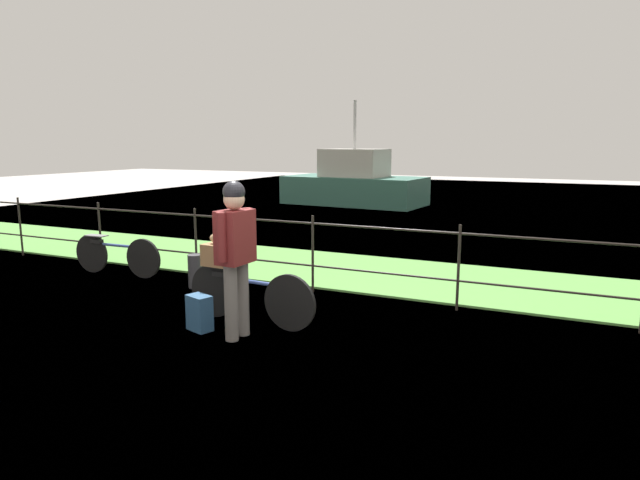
# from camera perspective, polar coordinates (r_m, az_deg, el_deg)

# --- Properties ---
(ground_plane) EXTENTS (60.00, 60.00, 0.00)m
(ground_plane) POSITION_cam_1_polar(r_m,az_deg,el_deg) (5.42, -1.24, -12.26)
(ground_plane) COLOR #9E9993
(grass_strip) EXTENTS (27.00, 2.40, 0.03)m
(grass_strip) POSITION_cam_1_polar(r_m,az_deg,el_deg) (8.59, 9.30, -3.83)
(grass_strip) COLOR #569342
(grass_strip) RESTS_ON ground
(harbor_water) EXTENTS (30.00, 30.00, 0.00)m
(harbor_water) POSITION_cam_1_polar(r_m,az_deg,el_deg) (16.51, 17.09, 2.49)
(harbor_water) COLOR #426684
(harbor_water) RESTS_ON ground
(iron_fence) EXTENTS (18.04, 0.04, 1.08)m
(iron_fence) POSITION_cam_1_polar(r_m,az_deg,el_deg) (7.17, 6.45, -1.46)
(iron_fence) COLOR #28231E
(iron_fence) RESTS_ON ground
(bicycle_main) EXTENTS (1.71, 0.18, 0.64)m
(bicycle_main) POSITION_cam_1_polar(r_m,az_deg,el_deg) (6.36, -7.47, -5.67)
(bicycle_main) COLOR black
(bicycle_main) RESTS_ON ground
(wooden_crate) EXTENTS (0.40, 0.29, 0.26)m
(wooden_crate) POSITION_cam_1_polar(r_m,az_deg,el_deg) (6.49, -10.38, -1.53)
(wooden_crate) COLOR olive
(wooden_crate) RESTS_ON bicycle_main
(terrier_dog) EXTENTS (0.32, 0.16, 0.18)m
(terrier_dog) POSITION_cam_1_polar(r_m,az_deg,el_deg) (6.44, -10.26, 0.24)
(terrier_dog) COLOR tan
(terrier_dog) RESTS_ON wooden_crate
(cyclist_person) EXTENTS (0.28, 0.54, 1.68)m
(cyclist_person) POSITION_cam_1_polar(r_m,az_deg,el_deg) (5.76, -8.85, -0.61)
(cyclist_person) COLOR slate
(cyclist_person) RESTS_ON ground
(backpack_on_paving) EXTENTS (0.32, 0.26, 0.40)m
(backpack_on_paving) POSITION_cam_1_polar(r_m,az_deg,el_deg) (6.26, -12.49, -7.45)
(backpack_on_paving) COLOR #28517A
(backpack_on_paving) RESTS_ON ground
(mooring_bollard) EXTENTS (0.20, 0.20, 0.49)m
(mooring_bollard) POSITION_cam_1_polar(r_m,az_deg,el_deg) (8.06, -12.93, -3.20)
(mooring_bollard) COLOR #38383D
(mooring_bollard) RESTS_ON ground
(bicycle_parked) EXTENTS (1.65, 0.18, 0.62)m
(bicycle_parked) POSITION_cam_1_polar(r_m,az_deg,el_deg) (9.18, -20.56, -1.43)
(bicycle_parked) COLOR black
(bicycle_parked) RESTS_ON ground
(moored_boat_near) EXTENTS (4.83, 2.56, 3.47)m
(moored_boat_near) POSITION_cam_1_polar(r_m,az_deg,el_deg) (18.67, 3.59, 5.87)
(moored_boat_near) COLOR #336656
(moored_boat_near) RESTS_ON ground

